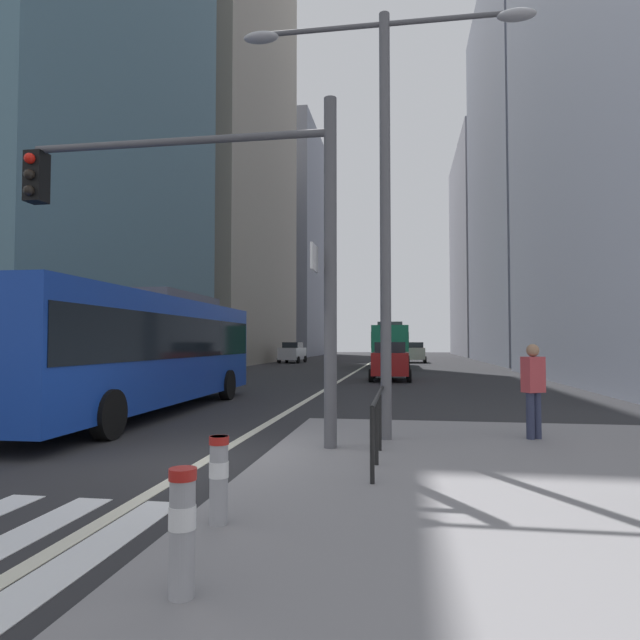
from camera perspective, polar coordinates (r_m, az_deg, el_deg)
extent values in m
plane|color=#28282B|center=(28.92, 2.44, -6.18)|extent=(160.00, 160.00, 0.00)
cube|color=gray|center=(8.22, 25.69, -15.15)|extent=(9.00, 10.00, 0.15)
cube|color=silver|center=(6.30, -30.42, -19.80)|extent=(0.45, 3.20, 0.01)
cube|color=silver|center=(5.81, -23.01, -21.50)|extent=(0.45, 3.20, 0.01)
cube|color=silver|center=(5.42, -14.18, -23.05)|extent=(0.45, 3.20, 0.01)
cube|color=silver|center=(5.16, -4.05, -24.20)|extent=(0.45, 3.20, 0.01)
cube|color=silver|center=(5.05, 6.97, -24.68)|extent=(0.45, 3.20, 0.01)
cube|color=beige|center=(38.85, 4.09, -5.19)|extent=(0.20, 80.00, 0.01)
cube|color=slate|center=(35.01, -28.48, 24.49)|extent=(13.92, 18.42, 35.16)
cube|color=gray|center=(59.53, -11.66, 21.69)|extent=(13.13, 24.60, 52.28)
cube|color=slate|center=(83.41, -4.68, 7.76)|extent=(13.54, 21.31, 33.15)
cube|color=slate|center=(58.94, 22.71, 14.54)|extent=(12.23, 25.05, 37.75)
cube|color=gray|center=(85.84, 18.08, 6.84)|extent=(11.91, 25.94, 30.94)
cube|color=#14389E|center=(15.54, -18.18, -2.98)|extent=(2.65, 11.90, 2.75)
cube|color=black|center=(15.54, -18.16, -1.71)|extent=(2.69, 11.66, 1.10)
cube|color=#4C4C51|center=(17.20, -15.49, 2.14)|extent=(1.80, 4.29, 0.30)
cylinder|color=black|center=(11.71, -21.25, -9.20)|extent=(0.31, 1.00, 1.00)
cylinder|color=black|center=(18.67, -9.68, -6.70)|extent=(0.31, 1.00, 1.00)
cylinder|color=black|center=(19.54, -16.44, -6.45)|extent=(0.31, 1.00, 1.00)
cylinder|color=black|center=(16.52, -25.25, -7.71)|extent=(0.22, 0.64, 0.64)
cylinder|color=black|center=(17.61, -30.18, -7.27)|extent=(0.22, 0.64, 0.64)
cube|color=#198456|center=(42.51, 7.36, -2.61)|extent=(2.73, 11.26, 2.75)
cube|color=black|center=(42.51, 7.36, -2.15)|extent=(2.76, 11.04, 1.10)
cube|color=#4C4C51|center=(40.85, 7.34, -0.48)|extent=(1.83, 4.07, 0.30)
cylinder|color=black|center=(46.14, 5.90, -4.12)|extent=(0.32, 1.01, 1.00)
cylinder|color=black|center=(46.13, 8.89, -4.10)|extent=(0.32, 1.01, 1.00)
cylinder|color=black|center=(38.97, 5.57, -4.44)|extent=(0.32, 1.01, 1.00)
cylinder|color=black|center=(38.96, 9.11, -4.43)|extent=(0.32, 1.01, 1.00)
cube|color=silver|center=(51.76, -2.91, -3.52)|extent=(1.97, 4.20, 1.10)
cube|color=black|center=(51.89, -2.86, -2.63)|extent=(1.60, 2.29, 0.52)
cylinder|color=black|center=(50.19, -2.30, -4.19)|extent=(0.25, 0.65, 0.64)
cylinder|color=black|center=(50.66, -4.30, -4.17)|extent=(0.25, 0.65, 0.64)
cylinder|color=black|center=(52.92, -1.57, -4.10)|extent=(0.25, 0.65, 0.64)
cylinder|color=black|center=(53.36, -3.48, -4.08)|extent=(0.25, 0.65, 0.64)
cube|color=maroon|center=(28.01, 7.37, -4.50)|extent=(1.82, 4.08, 1.10)
cube|color=black|center=(27.84, 7.36, -2.85)|extent=(1.52, 2.21, 0.52)
cylinder|color=black|center=(29.44, 5.64, -5.47)|extent=(0.23, 0.64, 0.64)
cylinder|color=black|center=(29.41, 9.20, -5.46)|extent=(0.23, 0.64, 0.64)
cylinder|color=black|center=(26.68, 5.37, -5.80)|extent=(0.23, 0.64, 0.64)
cylinder|color=black|center=(26.65, 9.30, -5.78)|extent=(0.23, 0.64, 0.64)
cube|color=#B2A899|center=(53.06, 9.90, -3.46)|extent=(1.79, 4.34, 1.10)
cube|color=black|center=(52.90, 9.90, -2.59)|extent=(1.50, 2.35, 0.52)
cylinder|color=black|center=(54.53, 8.91, -4.02)|extent=(0.22, 0.64, 0.64)
cylinder|color=black|center=(54.57, 10.83, -4.00)|extent=(0.22, 0.64, 0.64)
cylinder|color=black|center=(51.58, 8.93, -4.11)|extent=(0.22, 0.64, 0.64)
cylinder|color=black|center=(51.62, 10.95, -4.10)|extent=(0.22, 0.64, 0.64)
cylinder|color=#515156|center=(9.34, 1.09, 5.17)|extent=(0.22, 0.22, 6.00)
cylinder|color=#515156|center=(10.65, -14.69, 17.61)|extent=(5.57, 0.14, 0.14)
cube|color=black|center=(11.84, -27.51, 13.09)|extent=(0.34, 0.34, 0.95)
sphere|color=red|center=(11.77, -28.08, 14.69)|extent=(0.20, 0.20, 0.20)
sphere|color=black|center=(11.68, -28.11, 13.28)|extent=(0.20, 0.20, 0.20)
sphere|color=black|center=(11.61, -28.14, 11.85)|extent=(0.20, 0.20, 0.20)
cube|color=white|center=(9.23, -0.61, 6.52)|extent=(0.04, 0.60, 0.44)
cylinder|color=#56565B|center=(10.38, 6.84, 10.03)|extent=(0.20, 0.20, 8.00)
cylinder|color=#56565B|center=(11.89, 0.17, 28.08)|extent=(2.40, 0.10, 0.10)
ellipsoid|color=#B2B2B7|center=(12.08, -6.17, 27.30)|extent=(0.70, 0.32, 0.20)
cylinder|color=#56565B|center=(11.82, 13.36, 28.35)|extent=(2.40, 0.10, 0.10)
ellipsoid|color=#B2B2B7|center=(11.94, 19.86, 27.80)|extent=(0.70, 0.32, 0.20)
cylinder|color=#99999E|center=(4.20, -14.22, -20.75)|extent=(0.18, 0.18, 0.89)
cylinder|color=white|center=(4.17, -14.20, -19.35)|extent=(0.19, 0.19, 0.16)
cylinder|color=#B21E19|center=(4.09, -14.16, -15.34)|extent=(0.20, 0.20, 0.08)
cylinder|color=#99999E|center=(5.66, -10.54, -16.12)|extent=(0.18, 0.18, 0.85)
cylinder|color=white|center=(5.63, -10.53, -15.11)|extent=(0.19, 0.19, 0.15)
cylinder|color=#B21E19|center=(5.58, -10.51, -12.26)|extent=(0.20, 0.20, 0.08)
cylinder|color=black|center=(7.07, 5.48, -12.95)|extent=(0.06, 0.06, 0.95)
cylinder|color=black|center=(8.12, 5.93, -11.56)|extent=(0.06, 0.06, 0.95)
cylinder|color=black|center=(9.17, 6.27, -10.50)|extent=(0.06, 0.06, 0.95)
cylinder|color=black|center=(10.23, 6.54, -9.65)|extent=(0.06, 0.06, 0.95)
cylinder|color=black|center=(8.59, 6.09, -7.86)|extent=(0.06, 3.19, 0.06)
cylinder|color=#2D334C|center=(10.99, 21.75, -9.24)|extent=(0.15, 0.15, 0.85)
cylinder|color=#2D334C|center=(10.88, 21.14, -9.32)|extent=(0.15, 0.15, 0.85)
cube|color=#B73D42|center=(10.87, 21.39, -5.33)|extent=(0.45, 0.40, 0.66)
sphere|color=#9E7556|center=(10.86, 21.35, -2.98)|extent=(0.23, 0.23, 0.23)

